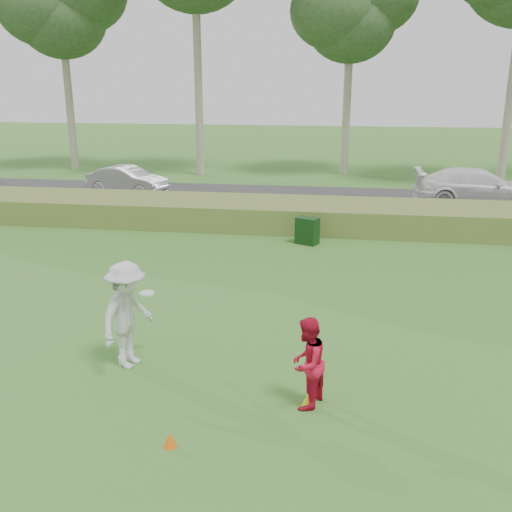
% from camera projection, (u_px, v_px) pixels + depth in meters
% --- Properties ---
extents(ground, '(120.00, 120.00, 0.00)m').
position_uv_depth(ground, '(221.00, 398.00, 9.69)').
color(ground, '#316B23').
rests_on(ground, ground).
extents(reed_strip, '(80.00, 3.00, 0.90)m').
position_uv_depth(reed_strip, '(288.00, 214.00, 20.89)').
color(reed_strip, '#566C2B').
rests_on(reed_strip, ground).
extents(park_road, '(80.00, 6.00, 0.06)m').
position_uv_depth(park_road, '(299.00, 199.00, 25.74)').
color(park_road, '#2D2D2D').
rests_on(park_road, ground).
extents(tree_2, '(6.50, 6.50, 12.00)m').
position_uv_depth(tree_2, '(61.00, 8.00, 31.68)').
color(tree_2, gray).
rests_on(tree_2, ground).
extents(tree_4, '(6.24, 6.24, 11.50)m').
position_uv_depth(tree_4, '(351.00, 12.00, 30.00)').
color(tree_4, gray).
rests_on(tree_4, ground).
extents(player_white, '(1.11, 1.48, 2.04)m').
position_uv_depth(player_white, '(127.00, 315.00, 10.52)').
color(player_white, silver).
rests_on(player_white, ground).
extents(player_red, '(0.81, 0.91, 1.56)m').
position_uv_depth(player_red, '(307.00, 363.00, 9.24)').
color(player_red, red).
rests_on(player_red, ground).
extents(cone_orange, '(0.20, 0.20, 0.22)m').
position_uv_depth(cone_orange, '(170.00, 440.00, 8.38)').
color(cone_orange, '#EE5D0C').
rests_on(cone_orange, ground).
extents(cone_yellow, '(0.20, 0.20, 0.22)m').
position_uv_depth(cone_yellow, '(308.00, 400.00, 9.43)').
color(cone_yellow, yellow).
rests_on(cone_yellow, ground).
extents(utility_cabinet, '(0.82, 0.69, 0.88)m').
position_uv_depth(utility_cabinet, '(307.00, 231.00, 18.64)').
color(utility_cabinet, '#113311').
rests_on(utility_cabinet, ground).
extents(car_mid, '(4.10, 2.33, 1.28)m').
position_uv_depth(car_mid, '(128.00, 180.00, 26.47)').
color(car_mid, '#B7B7BB').
rests_on(car_mid, park_road).
extents(car_right, '(5.30, 2.18, 1.53)m').
position_uv_depth(car_right, '(478.00, 187.00, 24.04)').
color(car_right, white).
rests_on(car_right, park_road).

